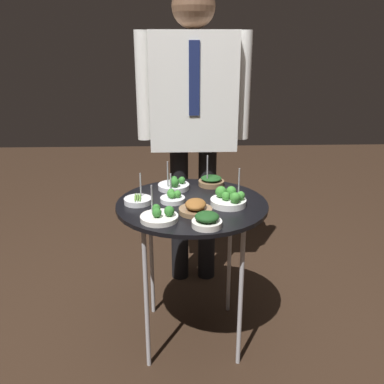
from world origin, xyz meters
The scene contains 11 objects.
ground_plane centered at (0.00, 0.00, 0.00)m, with size 8.00×8.00×0.00m, color black.
serving_cart centered at (0.00, 0.00, 0.66)m, with size 0.68×0.68×0.71m.
bowl_spinach_near_rim centered at (0.10, 0.23, 0.74)m, with size 0.13×0.13×0.16m.
bowl_roast_front_center centered at (0.01, -0.12, 0.74)m, with size 0.14×0.14×0.06m.
bowl_broccoli_front_right centered at (-0.09, 0.01, 0.73)m, with size 0.11×0.11×0.12m.
bowl_broccoli_front_left centered at (0.16, -0.04, 0.74)m, with size 0.16×0.16×0.17m.
bowl_broccoli_center centered at (-0.08, 0.18, 0.73)m, with size 0.15×0.15×0.15m.
bowl_asparagus_back_left centered at (-0.24, 0.00, 0.73)m, with size 0.12×0.12×0.13m.
bowl_broccoli_mid_left centered at (-0.14, -0.19, 0.73)m, with size 0.15×0.15×0.14m.
bowl_spinach_far_rim centered at (0.05, -0.26, 0.74)m, with size 0.12×0.12×0.06m.
waiter_figure centered at (0.03, 0.57, 1.06)m, with size 0.62×0.23×1.67m.
Camera 1 is at (-0.06, -1.78, 1.40)m, focal length 40.00 mm.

